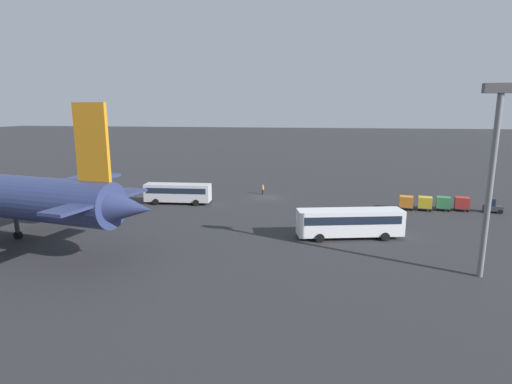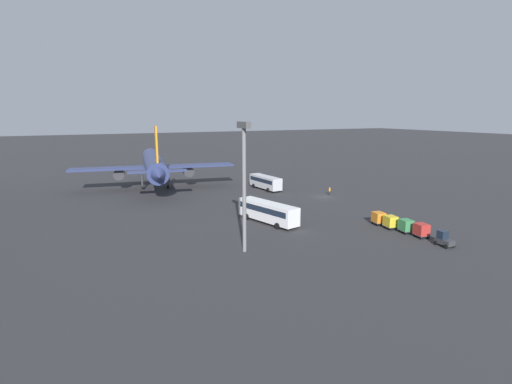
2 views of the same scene
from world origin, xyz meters
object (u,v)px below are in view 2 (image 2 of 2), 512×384
object	(u,v)px
shuttle_bus_near	(265,181)
baggage_tug	(444,239)
airplane	(154,164)
cargo_cart_red	(421,230)
cargo_cart_green	(406,225)
worker_person	(330,191)
shuttle_bus_far	(268,211)
cargo_cart_orange	(378,218)
cargo_cart_yellow	(391,221)

from	to	relation	value
shuttle_bus_near	baggage_tug	bearing A→B (deg)	178.57
airplane	cargo_cart_red	size ratio (longest dim) A/B	19.56
cargo_cart_green	airplane	bearing A→B (deg)	25.56
baggage_tug	cargo_cart_green	distance (m)	6.73
shuttle_bus_near	worker_person	distance (m)	15.62
airplane	shuttle_bus_far	xyz separation A→B (m)	(-39.67, -9.86, -3.75)
shuttle_bus_near	cargo_cart_orange	distance (m)	35.38
baggage_tug	cargo_cart_red	bearing A→B (deg)	-1.04
shuttle_bus_far	cargo_cart_yellow	size ratio (longest dim) A/B	5.56
worker_person	cargo_cart_orange	xyz separation A→B (m)	(-23.07, 7.45, 0.32)
shuttle_bus_far	worker_person	bearing A→B (deg)	-72.62
shuttle_bus_near	cargo_cart_orange	size ratio (longest dim) A/B	4.72
airplane	shuttle_bus_far	distance (m)	41.05
cargo_cart_yellow	cargo_cart_red	bearing A→B (deg)	-172.27
airplane	cargo_cart_red	distance (m)	62.68
airplane	cargo_cart_green	size ratio (longest dim) A/B	19.56
cargo_cart_red	cargo_cart_green	xyz separation A→B (m)	(2.67, 0.25, 0.00)
airplane	cargo_cart_yellow	size ratio (longest dim) A/B	19.56
shuttle_bus_far	worker_person	distance (m)	26.95
shuttle_bus_near	shuttle_bus_far	size ratio (longest dim) A/B	0.85
cargo_cart_red	cargo_cart_green	size ratio (longest dim) A/B	1.00
shuttle_bus_near	cargo_cart_red	xyz separation A→B (m)	(-43.32, -2.92, -0.72)
worker_person	cargo_cart_yellow	distance (m)	26.81
cargo_cart_orange	baggage_tug	bearing A→B (deg)	-177.90
worker_person	cargo_cart_yellow	bearing A→B (deg)	163.82
shuttle_bus_near	cargo_cart_red	distance (m)	43.43
baggage_tug	cargo_cart_orange	size ratio (longest dim) A/B	1.09
worker_person	cargo_cart_red	world-z (taller)	cargo_cart_red
cargo_cart_red	shuttle_bus_near	bearing A→B (deg)	3.86
airplane	cargo_cart_red	xyz separation A→B (m)	(-56.79, -26.13, -4.58)
airplane	cargo_cart_orange	world-z (taller)	airplane
shuttle_bus_near	shuttle_bus_far	bearing A→B (deg)	148.36
cargo_cart_orange	airplane	bearing A→B (deg)	27.54
baggage_tug	cargo_cart_orange	world-z (taller)	baggage_tug
shuttle_bus_far	baggage_tug	world-z (taller)	shuttle_bus_far
airplane	shuttle_bus_near	world-z (taller)	airplane
airplane	baggage_tug	distance (m)	66.29
cargo_cart_red	cargo_cart_orange	size ratio (longest dim) A/B	1.00
airplane	shuttle_bus_near	size ratio (longest dim) A/B	4.14
worker_person	cargo_cart_red	bearing A→B (deg)	167.76
shuttle_bus_near	baggage_tug	world-z (taller)	shuttle_bus_near
shuttle_bus_far	cargo_cart_green	xyz separation A→B (m)	(-14.45, -16.02, -0.83)
cargo_cart_red	cargo_cart_green	distance (m)	2.69
baggage_tug	cargo_cart_yellow	bearing A→B (deg)	5.49
shuttle_bus_near	worker_person	xyz separation A→B (m)	(-12.23, -9.66, -1.05)
baggage_tug	worker_person	xyz separation A→B (m)	(35.14, -7.00, -0.07)
baggage_tug	shuttle_bus_near	bearing A→B (deg)	5.88
shuttle_bus_near	cargo_cart_yellow	xyz separation A→B (m)	(-37.97, -2.20, -0.72)
airplane	shuttle_bus_near	xyz separation A→B (m)	(-13.47, -23.21, -3.86)
shuttle_bus_far	cargo_cart_yellow	xyz separation A→B (m)	(-11.77, -15.54, -0.83)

